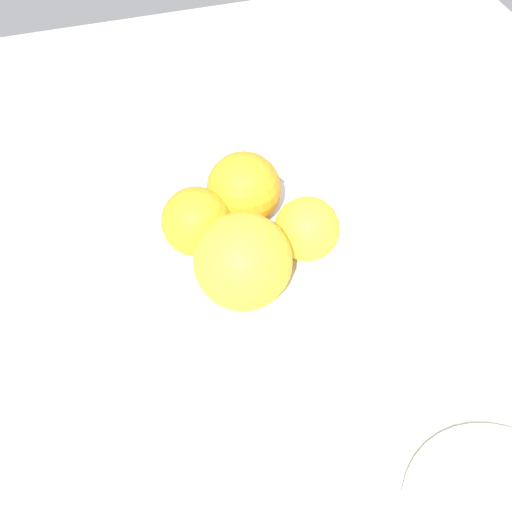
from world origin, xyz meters
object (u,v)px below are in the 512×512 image
at_px(fruit_bowl, 256,260).
at_px(orange_in_bowl_2, 243,262).
at_px(orange_in_bowl_1, 245,189).
at_px(orange_in_bowl_0, 307,229).
at_px(orange_in_bowl_3, 196,222).

relative_size(fruit_bowl, orange_in_bowl_2, 2.16).
xyz_separation_m(orange_in_bowl_1, orange_in_bowl_2, (0.09, -0.03, 0.01)).
distance_m(fruit_bowl, orange_in_bowl_0, 0.07).
xyz_separation_m(fruit_bowl, orange_in_bowl_2, (0.05, -0.03, 0.07)).
bearing_deg(orange_in_bowl_2, orange_in_bowl_0, 113.02).
bearing_deg(orange_in_bowl_1, orange_in_bowl_2, -17.05).
height_order(orange_in_bowl_1, orange_in_bowl_3, orange_in_bowl_1).
distance_m(fruit_bowl, orange_in_bowl_3, 0.08).
height_order(fruit_bowl, orange_in_bowl_3, orange_in_bowl_3).
bearing_deg(orange_in_bowl_3, fruit_bowl, 73.56).
height_order(orange_in_bowl_2, orange_in_bowl_3, orange_in_bowl_2).
relative_size(fruit_bowl, orange_in_bowl_1, 2.55).
distance_m(fruit_bowl, orange_in_bowl_1, 0.07).
xyz_separation_m(fruit_bowl, orange_in_bowl_1, (-0.04, 0.00, 0.06)).
bearing_deg(orange_in_bowl_1, orange_in_bowl_3, -65.15).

